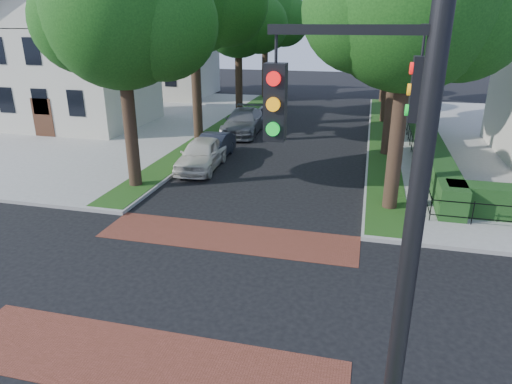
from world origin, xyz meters
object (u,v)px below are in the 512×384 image
at_px(parked_car_rear, 243,122).
at_px(parked_car_front, 201,154).
at_px(parked_car_middle, 213,147).
at_px(traffic_signal, 398,205).

bearing_deg(parked_car_rear, parked_car_front, -93.65).
bearing_deg(parked_car_front, parked_car_middle, 86.49).
height_order(traffic_signal, parked_car_front, traffic_signal).
bearing_deg(parked_car_front, parked_car_rear, 86.49).
distance_m(traffic_signal, parked_car_front, 17.50).
bearing_deg(traffic_signal, parked_car_front, 119.86).
xyz_separation_m(traffic_signal, parked_car_front, (-8.49, 14.78, -3.94)).
bearing_deg(parked_car_rear, traffic_signal, -73.18).
bearing_deg(parked_car_middle, parked_car_front, -90.31).
relative_size(traffic_signal, parked_car_rear, 1.45).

